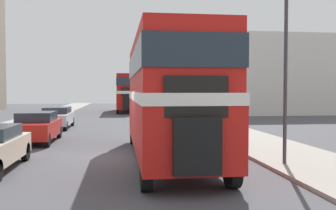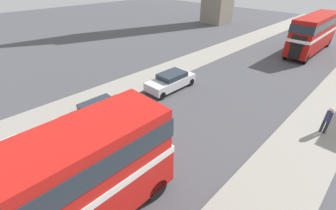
% 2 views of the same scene
% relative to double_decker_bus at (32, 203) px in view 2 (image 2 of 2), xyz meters
% --- Properties ---
extents(ground_plane, '(120.00, 120.00, 0.00)m').
position_rel_double_decker_bus_xyz_m(ground_plane, '(-2.03, 0.61, -2.54)').
color(ground_plane, '#47474C').
extents(sidewalk_left, '(3.50, 120.00, 0.12)m').
position_rel_double_decker_bus_xyz_m(sidewalk_left, '(-8.78, 0.61, -2.48)').
color(sidewalk_left, gray).
rests_on(sidewalk_left, ground_plane).
extents(double_decker_bus, '(2.53, 10.31, 4.29)m').
position_rel_double_decker_bus_xyz_m(double_decker_bus, '(0.00, 0.00, 0.00)').
color(double_decker_bus, red).
rests_on(double_decker_bus, ground_plane).
extents(bus_distant, '(2.44, 10.82, 4.35)m').
position_rel_double_decker_bus_xyz_m(bus_distant, '(-0.82, 31.24, 0.03)').
color(bus_distant, '#B2140F').
rests_on(bus_distant, ground_plane).
extents(car_parked_mid, '(1.83, 4.21, 1.48)m').
position_rel_double_decker_bus_xyz_m(car_parked_mid, '(-5.75, 5.31, -1.78)').
color(car_parked_mid, red).
rests_on(car_parked_mid, ground_plane).
extents(car_parked_far, '(1.80, 4.41, 1.41)m').
position_rel_double_decker_bus_xyz_m(car_parked_far, '(-5.88, 12.23, -1.80)').
color(car_parked_far, silver).
rests_on(car_parked_far, ground_plane).
extents(pedestrian_walking, '(0.36, 0.36, 1.76)m').
position_rel_double_decker_bus_xyz_m(pedestrian_walking, '(5.05, 14.41, -1.43)').
color(pedestrian_walking, '#282833').
rests_on(pedestrian_walking, sidewalk_right).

